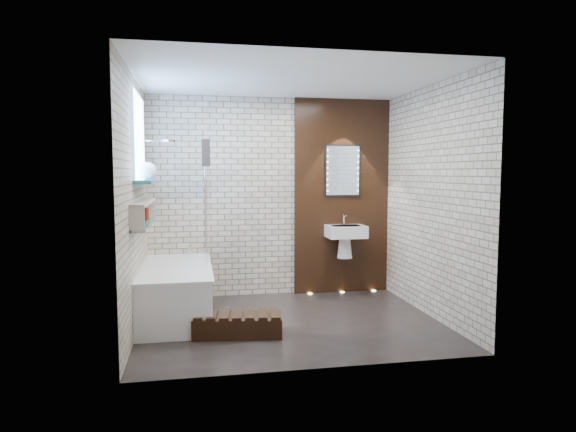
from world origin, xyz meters
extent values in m
plane|color=black|center=(0.00, 0.00, 0.00)|extent=(3.20, 3.20, 0.00)
cube|color=tan|center=(0.00, 1.30, 1.30)|extent=(3.20, 0.04, 2.60)
cube|color=tan|center=(0.00, -1.30, 1.30)|extent=(3.20, 0.04, 2.60)
cube|color=tan|center=(-1.60, 0.00, 1.30)|extent=(0.04, 2.60, 2.60)
cube|color=tan|center=(1.60, 0.00, 1.30)|extent=(0.04, 2.60, 2.60)
plane|color=white|center=(0.00, 0.00, 2.60)|extent=(3.20, 3.20, 0.00)
cube|color=black|center=(0.95, 1.27, 1.30)|extent=(1.30, 0.06, 2.60)
cube|color=#7FADE0|center=(-1.59, 0.35, 2.00)|extent=(0.03, 1.00, 0.90)
cube|color=teal|center=(-1.51, 0.35, 1.53)|extent=(0.18, 1.00, 0.04)
cube|color=teal|center=(-1.53, 0.15, 1.08)|extent=(0.14, 1.30, 0.03)
cube|color=#B2A899|center=(-1.53, 0.15, 1.32)|extent=(0.14, 1.30, 0.03)
cube|color=#B2A899|center=(-1.53, -0.48, 1.20)|extent=(0.14, 0.03, 0.26)
cube|color=#B2A899|center=(-1.53, 0.79, 1.20)|extent=(0.14, 0.03, 0.26)
cube|color=white|center=(-1.23, 0.45, 0.28)|extent=(0.75, 1.70, 0.55)
cube|color=white|center=(-1.23, 0.45, 0.57)|extent=(0.79, 1.74, 0.03)
cylinder|color=silver|center=(-1.08, 1.18, 0.64)|extent=(0.04, 0.04, 0.12)
cube|color=white|center=(-0.87, 0.89, 1.28)|extent=(0.01, 0.78, 1.40)
cube|color=black|center=(-0.87, 0.64, 1.85)|extent=(0.09, 0.23, 0.31)
cylinder|color=silver|center=(-1.30, 0.95, 2.00)|extent=(0.18, 0.18, 0.02)
cube|color=white|center=(0.95, 1.06, 0.85)|extent=(0.50, 0.36, 0.16)
cone|color=white|center=(0.95, 1.11, 0.63)|extent=(0.20, 0.20, 0.28)
cylinder|color=silver|center=(0.95, 1.16, 1.00)|extent=(0.03, 0.03, 0.14)
cube|color=black|center=(0.95, 1.24, 1.65)|extent=(0.50, 0.02, 0.70)
cube|color=silver|center=(0.95, 1.23, 1.65)|extent=(0.45, 0.01, 0.65)
cube|color=black|center=(-0.60, -0.30, 0.10)|extent=(0.92, 0.50, 0.20)
cylinder|color=maroon|center=(-1.53, 0.50, 1.17)|extent=(0.05, 0.05, 0.13)
cylinder|color=maroon|center=(-1.53, -0.14, 1.16)|extent=(0.05, 0.05, 0.12)
sphere|color=white|center=(-1.50, 0.39, 1.64)|extent=(0.19, 0.19, 0.19)
cylinder|color=#FFD899|center=(0.50, 1.20, 0.01)|extent=(0.06, 0.06, 0.01)
cylinder|color=#FFD899|center=(0.95, 1.20, 0.01)|extent=(0.06, 0.06, 0.01)
cylinder|color=#FFD899|center=(1.40, 1.20, 0.01)|extent=(0.06, 0.06, 0.01)
camera|label=1|loc=(-1.01, -5.20, 1.63)|focal=31.10mm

